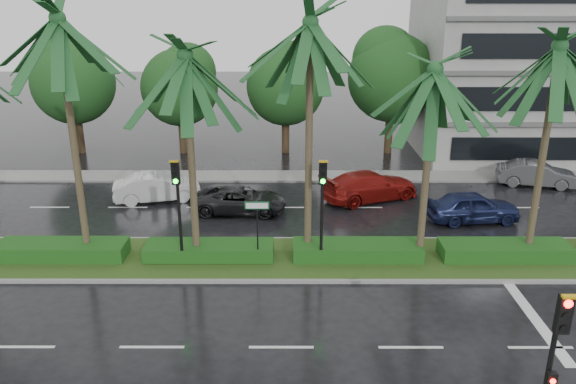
{
  "coord_description": "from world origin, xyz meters",
  "views": [
    {
      "loc": [
        0.23,
        -19.7,
        10.3
      ],
      "look_at": [
        0.2,
        1.5,
        2.79
      ],
      "focal_mm": 35.0,
      "sensor_mm": 36.0,
      "label": 1
    }
  ],
  "objects_px": {
    "street_sign": "(257,217)",
    "signal_near": "(551,370)",
    "car_grey": "(536,174)",
    "car_darkgrey": "(240,200)",
    "car_red": "(370,186)",
    "signal_median_left": "(178,197)",
    "car_white": "(157,187)",
    "car_blue": "(473,207)"
  },
  "relations": [
    {
      "from": "street_sign",
      "to": "signal_near",
      "type": "bearing_deg",
      "value": -54.66
    },
    {
      "from": "signal_near",
      "to": "car_grey",
      "type": "distance_m",
      "value": 21.6
    },
    {
      "from": "signal_near",
      "to": "car_darkgrey",
      "type": "distance_m",
      "value": 17.88
    },
    {
      "from": "car_red",
      "to": "car_grey",
      "type": "height_order",
      "value": "car_red"
    },
    {
      "from": "car_grey",
      "to": "car_red",
      "type": "bearing_deg",
      "value": 116.66
    },
    {
      "from": "car_red",
      "to": "street_sign",
      "type": "bearing_deg",
      "value": 121.0
    },
    {
      "from": "street_sign",
      "to": "car_darkgrey",
      "type": "xyz_separation_m",
      "value": [
        -1.18,
        5.91,
        -1.49
      ]
    },
    {
      "from": "signal_median_left",
      "to": "car_grey",
      "type": "xyz_separation_m",
      "value": [
        18.22,
        10.2,
        -2.3
      ]
    },
    {
      "from": "car_white",
      "to": "car_blue",
      "type": "relative_size",
      "value": 1.03
    },
    {
      "from": "car_red",
      "to": "car_grey",
      "type": "distance_m",
      "value": 9.99
    },
    {
      "from": "car_blue",
      "to": "street_sign",
      "type": "bearing_deg",
      "value": 109.42
    },
    {
      "from": "signal_near",
      "to": "car_white",
      "type": "xyz_separation_m",
      "value": [
        -12.68,
        17.43,
        -1.77
      ]
    },
    {
      "from": "car_white",
      "to": "car_darkgrey",
      "type": "height_order",
      "value": "car_white"
    },
    {
      "from": "car_red",
      "to": "car_blue",
      "type": "xyz_separation_m",
      "value": [
        4.5,
        -3.01,
        -0.03
      ]
    },
    {
      "from": "street_sign",
      "to": "car_blue",
      "type": "height_order",
      "value": "street_sign"
    },
    {
      "from": "signal_median_left",
      "to": "car_white",
      "type": "height_order",
      "value": "signal_median_left"
    },
    {
      "from": "car_blue",
      "to": "car_red",
      "type": "bearing_deg",
      "value": 50.29
    },
    {
      "from": "street_sign",
      "to": "car_grey",
      "type": "height_order",
      "value": "street_sign"
    },
    {
      "from": "signal_near",
      "to": "car_darkgrey",
      "type": "bearing_deg",
      "value": 117.39
    },
    {
      "from": "signal_near",
      "to": "car_red",
      "type": "xyz_separation_m",
      "value": [
        -1.5,
        17.62,
        -1.74
      ]
    },
    {
      "from": "signal_median_left",
      "to": "car_blue",
      "type": "bearing_deg",
      "value": 20.7
    },
    {
      "from": "car_darkgrey",
      "to": "street_sign",
      "type": "bearing_deg",
      "value": -165.79
    },
    {
      "from": "signal_near",
      "to": "street_sign",
      "type": "relative_size",
      "value": 1.68
    },
    {
      "from": "street_sign",
      "to": "car_white",
      "type": "xyz_separation_m",
      "value": [
        -5.68,
        7.56,
        -1.39
      ]
    },
    {
      "from": "signal_near",
      "to": "car_red",
      "type": "distance_m",
      "value": 17.76
    },
    {
      "from": "car_white",
      "to": "car_darkgrey",
      "type": "distance_m",
      "value": 4.79
    },
    {
      "from": "car_white",
      "to": "street_sign",
      "type": "bearing_deg",
      "value": -156.91
    },
    {
      "from": "signal_median_left",
      "to": "street_sign",
      "type": "distance_m",
      "value": 3.13
    },
    {
      "from": "signal_median_left",
      "to": "car_grey",
      "type": "relative_size",
      "value": 1.02
    },
    {
      "from": "street_sign",
      "to": "car_red",
      "type": "relative_size",
      "value": 0.49
    },
    {
      "from": "car_blue",
      "to": "car_grey",
      "type": "xyz_separation_m",
      "value": [
        5.22,
        5.29,
        -0.03
      ]
    },
    {
      "from": "car_darkgrey",
      "to": "car_blue",
      "type": "distance_m",
      "value": 11.24
    },
    {
      "from": "signal_median_left",
      "to": "car_blue",
      "type": "height_order",
      "value": "signal_median_left"
    },
    {
      "from": "signal_near",
      "to": "signal_median_left",
      "type": "height_order",
      "value": "signal_median_left"
    },
    {
      "from": "street_sign",
      "to": "car_red",
      "type": "height_order",
      "value": "street_sign"
    },
    {
      "from": "car_white",
      "to": "car_red",
      "type": "height_order",
      "value": "car_red"
    },
    {
      "from": "signal_near",
      "to": "signal_median_left",
      "type": "relative_size",
      "value": 1.0
    },
    {
      "from": "signal_median_left",
      "to": "car_grey",
      "type": "distance_m",
      "value": 21.01
    },
    {
      "from": "street_sign",
      "to": "car_white",
      "type": "bearing_deg",
      "value": 126.93
    },
    {
      "from": "car_white",
      "to": "car_grey",
      "type": "bearing_deg",
      "value": -97.11
    },
    {
      "from": "signal_near",
      "to": "car_blue",
      "type": "height_order",
      "value": "signal_near"
    },
    {
      "from": "signal_near",
      "to": "car_red",
      "type": "bearing_deg",
      "value": 94.87
    }
  ]
}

